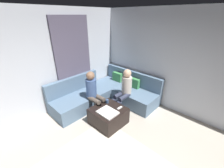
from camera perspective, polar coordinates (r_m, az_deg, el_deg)
The scene contains 10 objects.
wall_back at distance 4.00m, azimuth 31.56°, elevation 5.35°, with size 6.00×0.12×2.70m, color silver.
wall_left at distance 3.91m, azimuth -32.12°, elevation 4.82°, with size 0.12×6.00×2.70m, color silver.
curtain_panel at distance 4.32m, azimuth -14.97°, elevation 8.26°, with size 0.06×1.10×2.50m, color #595166.
sectional_couch at distance 4.47m, azimuth -2.00°, elevation -3.82°, with size 2.10×2.55×0.87m.
ottoman at distance 3.67m, azimuth -1.48°, elevation -12.66°, with size 0.76×0.76×0.42m, color black.
folded_blanket at distance 3.41m, azimuth -1.76°, elevation -11.28°, with size 0.44×0.36×0.04m, color white.
coffee_mug at distance 3.75m, azimuth -1.97°, elevation -6.89°, with size 0.08×0.08×0.10m, color #334C72.
game_remote at distance 3.57m, azimuth 3.09°, elevation -9.51°, with size 0.05×0.15×0.02m, color white.
person_on_couch_back at distance 3.95m, azimuth 4.98°, elevation -1.93°, with size 0.30×0.60×1.20m.
person_on_couch_side at distance 3.83m, azimuth -7.30°, elevation -3.06°, with size 0.60×0.30×1.20m.
Camera 1 is at (0.71, -0.82, 2.50)m, focal length 22.88 mm.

